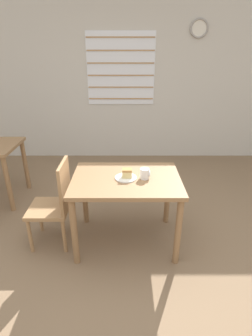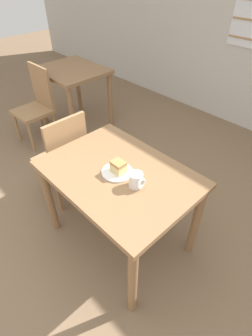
{
  "view_description": "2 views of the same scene",
  "coord_description": "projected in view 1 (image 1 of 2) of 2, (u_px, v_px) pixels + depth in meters",
  "views": [
    {
      "loc": [
        0.06,
        -1.73,
        1.87
      ],
      "look_at": [
        0.05,
        0.57,
        0.83
      ],
      "focal_mm": 28.0,
      "sensor_mm": 36.0,
      "label": 1
    },
    {
      "loc": [
        1.07,
        -0.35,
        1.9
      ],
      "look_at": [
        0.1,
        0.57,
        0.78
      ],
      "focal_mm": 28.0,
      "sensor_mm": 36.0,
      "label": 2
    }
  ],
  "objects": [
    {
      "name": "chair_near_window",
      "position": [
        57.0,
        202.0,
        2.62
      ],
      "size": [
        0.4,
        0.4,
        0.91
      ],
      "rotation": [
        0.0,
        0.0,
        -1.57
      ],
      "color": "#9E754C",
      "rests_on": "ground_plane"
    },
    {
      "name": "ground_plane",
      "position": [
        120.0,
        279.0,
        2.34
      ],
      "size": [
        14.0,
        14.0,
        0.0
      ],
      "primitive_type": "plane",
      "color": "#7A6047"
    },
    {
      "name": "dining_table_near",
      "position": [
        127.0,
        188.0,
        2.57
      ],
      "size": [
        1.05,
        0.76,
        0.74
      ],
      "color": "olive",
      "rests_on": "ground_plane"
    },
    {
      "name": "coffee_mug",
      "position": [
        146.0,
        174.0,
        2.49
      ],
      "size": [
        0.1,
        0.09,
        0.1
      ],
      "color": "white",
      "rests_on": "dining_table_near"
    },
    {
      "name": "cake_slice",
      "position": [
        128.0,
        173.0,
        2.5
      ],
      "size": [
        0.09,
        0.08,
        0.08
      ],
      "color": "#E0C67F",
      "rests_on": "plate"
    },
    {
      "name": "plate",
      "position": [
        127.0,
        178.0,
        2.51
      ],
      "size": [
        0.21,
        0.21,
        0.01
      ],
      "color": "white",
      "rests_on": "dining_table_near"
    },
    {
      "name": "wall_back",
      "position": [
        124.0,
        80.0,
        4.53
      ],
      "size": [
        10.0,
        0.09,
        2.8
      ],
      "color": "beige",
      "rests_on": "ground_plane"
    }
  ]
}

